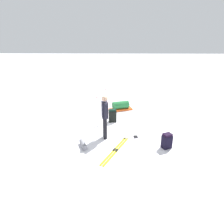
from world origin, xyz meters
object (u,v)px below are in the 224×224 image
Objects in this scene: backpack_bright at (167,141)px; ski_poles_planted_near at (95,112)px; ski_pair_near at (115,150)px; gear_sled at (121,106)px; backpack_large_dark at (113,116)px; ski_poles_planted_far at (107,100)px; sleeping_mat_rolled at (83,144)px; ski_pair_far at (136,137)px; skier_standing at (105,115)px.

ski_poles_planted_near is at bearing -30.18° from backpack_bright.
ski_pair_near is 4.09m from gear_sled.
backpack_bright is (-1.80, -0.24, 0.26)m from ski_pair_near.
backpack_large_dark is at bearing -49.22° from backpack_bright.
ski_pair_near is 3.00× the size of backpack_large_dark.
gear_sled is at bearing -139.77° from ski_poles_planted_far.
ski_poles_planted_far is (-0.39, -1.69, -0.04)m from ski_poles_planted_near.
ski_pair_near is 1.19m from sleeping_mat_rolled.
ski_pair_near is 1.33× the size of ski_poles_planted_near.
ski_poles_planted_near reaches higher than gear_sled.
ski_poles_planted_far is at bearing -63.51° from ski_pair_far.
backpack_large_dark is at bearing -114.23° from sleeping_mat_rolled.
backpack_bright is 2.97m from sleeping_mat_rolled.
ski_poles_planted_near reaches higher than backpack_large_dark.
ski_pair_near is at bearing 7.46° from backpack_bright.
ski_poles_planted_near is at bearing 45.52° from backpack_large_dark.
sleeping_mat_rolled is (2.96, -0.01, -0.18)m from backpack_bright.
backpack_bright reaches higher than sleeping_mat_rolled.
ski_pair_near is (-0.41, 0.96, -0.94)m from skier_standing.
backpack_large_dark is 1.11m from ski_poles_planted_far.
ski_pair_far is 2.87m from ski_poles_planted_far.
ski_pair_far is at bearing 99.63° from gear_sled.
gear_sled is (0.52, -3.09, 0.21)m from ski_pair_far.
skier_standing is 1.35m from sleeping_mat_rolled.
skier_standing reaches higher than backpack_bright.
ski_poles_planted_near is at bearing -64.46° from ski_pair_near.
ski_pair_far is 1.97m from ski_poles_planted_near.
ski_poles_planted_near is 2.61m from gear_sled.
skier_standing is at bearing 1.34° from ski_pair_far.
backpack_large_dark is at bearing -58.39° from ski_pair_far.
skier_standing is 2.74× the size of backpack_large_dark.
sleeping_mat_rolled is at bearing 77.70° from ski_poles_planted_far.
backpack_bright is 0.42× the size of gear_sled.
backpack_large_dark reaches higher than sleeping_mat_rolled.
sleeping_mat_rolled is at bearing 78.63° from ski_poles_planted_near.
backpack_large_dark is (-0.27, -1.54, -0.65)m from skier_standing.
sleeping_mat_rolled reaches higher than ski_pair_far.
ski_poles_planted_far reaches higher than backpack_bright.
backpack_large_dark is at bearing 107.59° from ski_poles_planted_far.
ski_pair_near and ski_pair_far have the same top height.
skier_standing is at bearing 90.99° from ski_poles_planted_far.
skier_standing reaches higher than ski_poles_planted_near.
sleeping_mat_rolled is (1.94, 0.74, 0.08)m from ski_pair_far.
ski_poles_planted_far is 2.41× the size of sleeping_mat_rolled.
ski_pair_far is at bearing 116.49° from ski_poles_planted_far.
backpack_bright is at bearing 111.90° from gear_sled.
backpack_bright is at bearing -172.54° from ski_pair_near.
backpack_large_dark is 2.48m from sleeping_mat_rolled.
sleeping_mat_rolled is (0.31, 1.53, -0.68)m from ski_poles_planted_near.
ski_pair_far is at bearing -128.55° from ski_pair_near.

